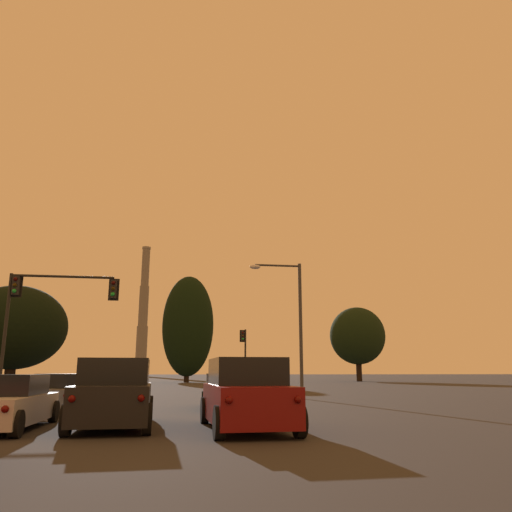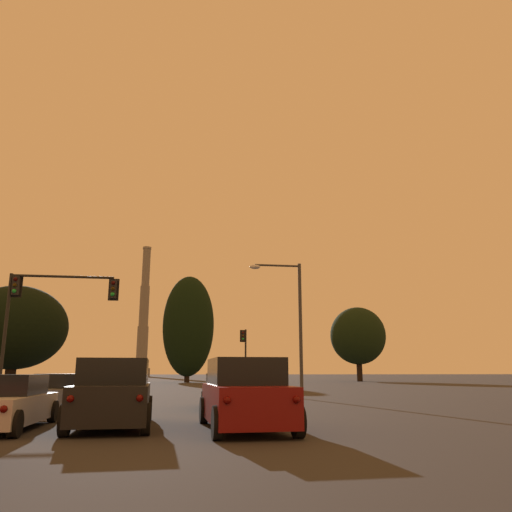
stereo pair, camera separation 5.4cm
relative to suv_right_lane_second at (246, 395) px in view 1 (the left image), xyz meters
name	(u,v)px [view 1 (the left image)]	position (x,y,z in m)	size (l,w,h in m)	color
suv_right_lane_second	(246,395)	(0.00, 0.00, 0.00)	(2.26, 4.96, 1.86)	maroon
sedan_right_lane_front	(226,392)	(0.17, 7.83, -0.23)	(2.12, 4.75, 1.43)	#0F3823
sedan_left_lane_front	(61,393)	(-6.44, 7.69, -0.23)	(2.03, 4.72, 1.43)	#4C4F54
suv_center_lane_second	(115,394)	(-3.56, 1.11, 0.00)	(2.31, 4.98, 1.86)	black
sedan_left_lane_second	(5,404)	(-6.40, 1.00, -0.23)	(2.05, 4.73, 1.43)	silver
traffic_light_far_right	(244,349)	(4.75, 38.43, 2.93)	(0.78, 0.50, 5.83)	black
traffic_light_overhead_left	(44,303)	(-9.25, 14.81, 4.29)	(5.97, 0.50, 6.77)	black
street_lamp	(292,313)	(4.65, 14.96, 3.98)	(3.13, 0.36, 7.86)	#38383A
smokestack	(143,324)	(-14.89, 161.37, 16.62)	(5.93, 5.93, 44.57)	slate
treeline_left_mid	(357,336)	(26.59, 64.64, 6.30)	(8.96, 8.07, 11.82)	black
treeline_far_left	(188,326)	(-0.81, 60.98, 7.26)	(7.51, 6.76, 15.53)	black
treeline_far_right	(15,327)	(-24.50, 59.54, 6.60)	(13.94, 12.55, 13.26)	black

